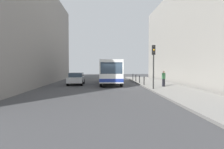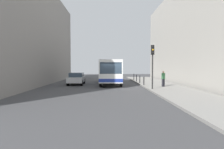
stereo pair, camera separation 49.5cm
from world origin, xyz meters
name	(u,v)px [view 1 (the left image)]	position (x,y,z in m)	size (l,w,h in m)	color
ground_plane	(114,88)	(0.00, 0.00, 0.00)	(80.00, 80.00, 0.00)	#424244
sidewalk	(164,87)	(5.40, 0.00, 0.07)	(4.40, 40.00, 0.15)	gray
building_left	(19,34)	(-11.50, 4.00, 6.28)	(7.00, 32.00, 12.57)	gray
building_right	(203,36)	(11.50, 4.00, 6.19)	(7.00, 32.00, 12.38)	#BCB7AD
bus	(110,71)	(-0.23, 4.79, 1.73)	(2.68, 11.06, 3.00)	white
car_beside_bus	(76,78)	(-4.52, 3.82, 0.78)	(1.91, 4.42, 1.48)	silver
traffic_light	(154,58)	(3.55, -2.96, 3.01)	(0.28, 0.33, 4.10)	black
bollard_near	(144,81)	(3.45, 1.09, 0.62)	(0.11, 0.11, 0.95)	black
bollard_mid	(139,79)	(3.45, 4.12, 0.62)	(0.11, 0.11, 0.95)	black
bollard_far	(136,78)	(3.45, 7.14, 0.62)	(0.11, 0.11, 0.95)	black
bollard_farthest	(133,77)	(3.45, 10.17, 0.62)	(0.11, 0.11, 0.95)	black
pedestrian_near_signal	(164,79)	(5.22, -0.52, 0.96)	(0.38, 0.38, 1.63)	#26262D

